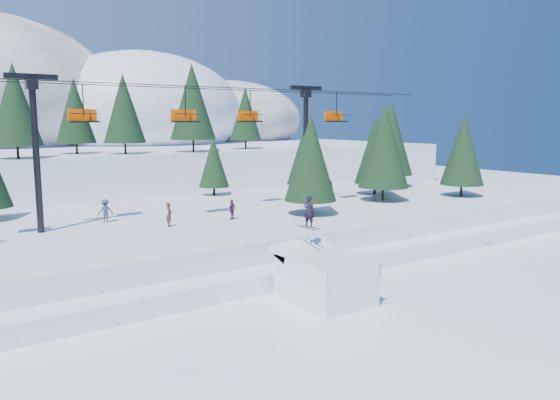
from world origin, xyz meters
TOP-DOWN VIEW (x-y plane):
  - ground at (0.00, 0.00)m, footprint 160.00×160.00m
  - mid_shelf at (0.00, 18.00)m, footprint 70.00×22.00m
  - berm at (0.00, 8.00)m, footprint 70.00×6.00m
  - jump_kicker at (2.22, 2.28)m, footprint 3.70×5.04m
  - chairlift at (0.77, 18.05)m, footprint 46.32×3.21m
  - conifer_stand at (4.20, 18.14)m, footprint 63.03×18.11m
  - distant_skiers at (-2.17, 17.36)m, footprint 31.02×6.12m
  - banner_near at (6.74, 3.97)m, footprint 2.84×0.35m
  - banner_far at (10.15, 6.03)m, footprint 2.79×0.69m

SIDE VIEW (x-z plane):
  - ground at x=0.00m, z-range 0.00..0.00m
  - banner_near at x=6.74m, z-range 0.09..0.99m
  - banner_far at x=10.15m, z-range 0.09..0.99m
  - berm at x=0.00m, z-range 0.00..1.10m
  - mid_shelf at x=0.00m, z-range 0.00..2.50m
  - jump_kicker at x=2.22m, z-range -1.48..4.22m
  - distant_skiers at x=-2.17m, z-range 2.42..4.29m
  - conifer_stand at x=4.20m, z-range 2.38..11.75m
  - chairlift at x=0.77m, z-range 4.18..14.46m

